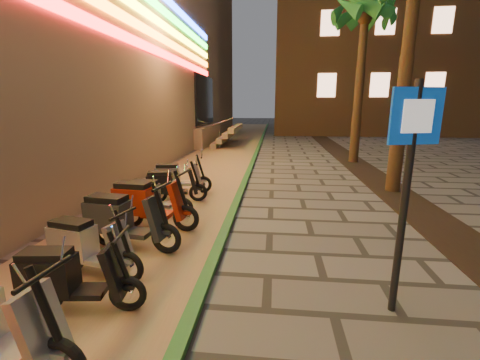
# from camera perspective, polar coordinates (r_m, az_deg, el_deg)

# --- Properties ---
(parking_strip) EXTENTS (3.40, 60.00, 0.01)m
(parking_strip) POSITION_cam_1_polar(r_m,az_deg,el_deg) (13.25, -5.50, 2.22)
(parking_strip) COLOR #8C7251
(parking_strip) RESTS_ON ground
(green_curb) EXTENTS (0.18, 60.00, 0.10)m
(green_curb) POSITION_cam_1_polar(r_m,az_deg,el_deg) (13.01, 1.86, 2.27)
(green_curb) COLOR #225D26
(green_curb) RESTS_ON ground
(planting_strip) EXTENTS (1.20, 40.00, 0.02)m
(planting_strip) POSITION_cam_1_polar(r_m,az_deg,el_deg) (8.87, 29.54, -5.02)
(planting_strip) COLOR black
(planting_strip) RESTS_ON ground
(palm_d) EXTENTS (2.97, 3.02, 7.16)m
(palm_d) POSITION_cam_1_polar(r_m,az_deg,el_deg) (15.53, 21.31, 25.13)
(palm_d) COLOR #472D19
(palm_d) RESTS_ON ground
(pedestrian_sign) EXTENTS (0.60, 0.20, 2.80)m
(pedestrian_sign) POSITION_cam_1_polar(r_m,az_deg,el_deg) (4.11, 27.85, 1.66)
(pedestrian_sign) COLOR black
(pedestrian_sign) RESTS_ON ground
(scooter_5) EXTENTS (1.52, 0.58, 1.07)m
(scooter_5) POSITION_cam_1_polar(r_m,az_deg,el_deg) (4.62, -28.35, -15.00)
(scooter_5) COLOR black
(scooter_5) RESTS_ON ground
(scooter_6) EXTENTS (1.56, 0.71, 1.10)m
(scooter_6) POSITION_cam_1_polar(r_m,az_deg,el_deg) (5.42, -25.71, -10.38)
(scooter_6) COLOR black
(scooter_6) RESTS_ON ground
(scooter_7) EXTENTS (1.79, 0.73, 1.26)m
(scooter_7) POSITION_cam_1_polar(r_m,az_deg,el_deg) (6.09, -20.26, -6.59)
(scooter_7) COLOR black
(scooter_7) RESTS_ON ground
(scooter_8) EXTENTS (1.81, 0.66, 1.27)m
(scooter_8) POSITION_cam_1_polar(r_m,az_deg,el_deg) (6.90, -16.33, -3.94)
(scooter_8) COLOR black
(scooter_8) RESTS_ON ground
(scooter_9) EXTENTS (1.53, 0.59, 1.07)m
(scooter_9) POSITION_cam_1_polar(r_m,az_deg,el_deg) (7.69, -15.03, -2.76)
(scooter_9) COLOR black
(scooter_9) RESTS_ON ground
(scooter_10) EXTENTS (1.56, 0.77, 1.10)m
(scooter_10) POSITION_cam_1_polar(r_m,az_deg,el_deg) (8.59, -12.44, -0.87)
(scooter_10) COLOR black
(scooter_10) RESTS_ON ground
(scooter_11) EXTENTS (1.62, 0.71, 1.13)m
(scooter_11) POSITION_cam_1_polar(r_m,az_deg,el_deg) (9.45, -11.23, 0.55)
(scooter_11) COLOR black
(scooter_11) RESTS_ON ground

